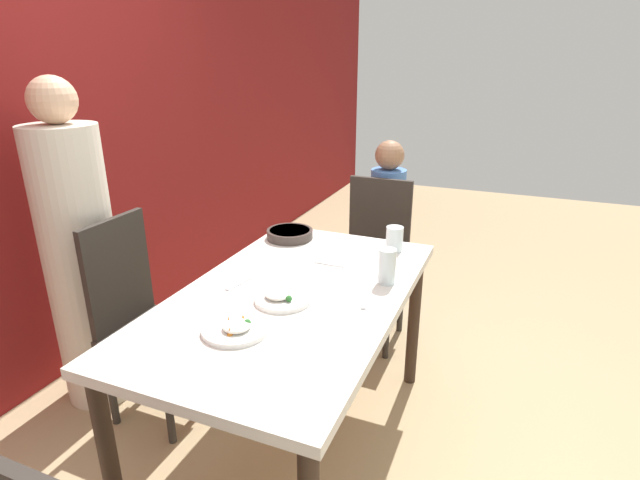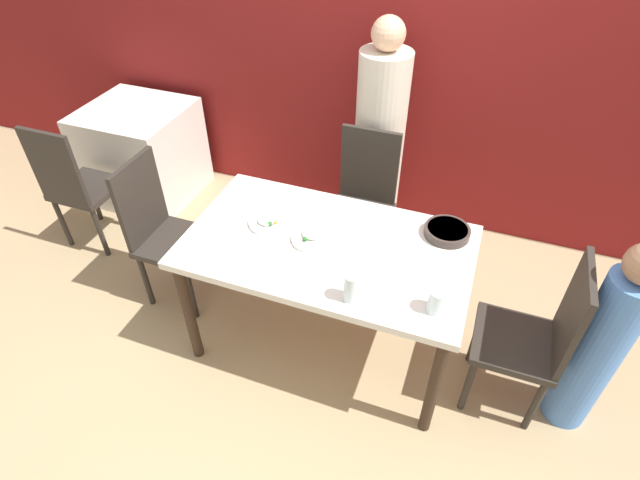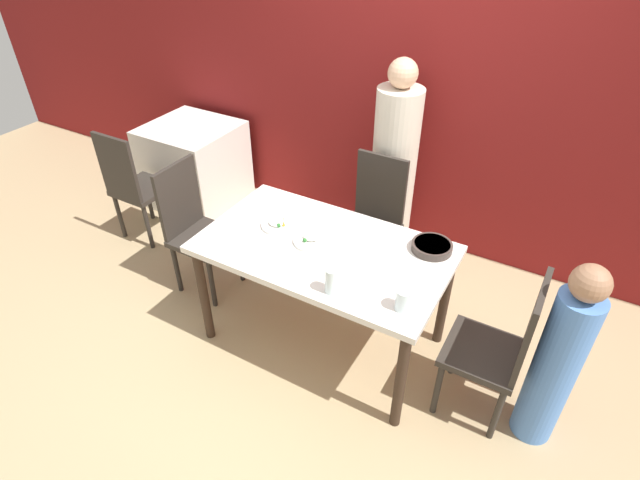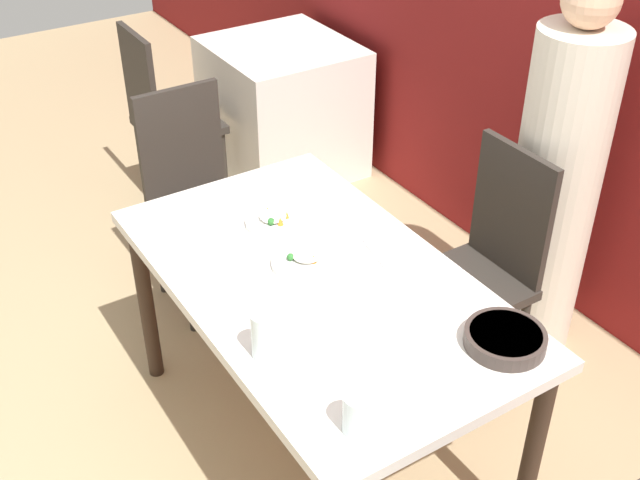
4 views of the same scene
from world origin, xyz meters
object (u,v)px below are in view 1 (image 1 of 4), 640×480
object	(u,v)px
person_adult	(82,262)
glass_water_tall	(387,266)
person_child	(386,236)
bowl_curry	(290,234)
chair_child_spot	(373,257)
plate_rice_adult	(236,328)
chair_adult_spot	(142,315)

from	to	relation	value
person_adult	glass_water_tall	distance (m)	1.45
person_adult	person_child	bearing A→B (deg)	-39.07
person_child	bowl_curry	size ratio (longest dim) A/B	4.97
person_child	bowl_curry	xyz separation A→B (m)	(-0.79, 0.30, 0.23)
chair_child_spot	person_child	world-z (taller)	person_child
chair_child_spot	glass_water_tall	distance (m)	0.96
chair_child_spot	glass_water_tall	bearing A→B (deg)	-70.39
plate_rice_adult	bowl_curry	bearing A→B (deg)	14.48
chair_adult_spot	plate_rice_adult	xyz separation A→B (m)	(-0.32, -0.72, 0.27)
chair_child_spot	person_child	bearing A→B (deg)	90.00
plate_rice_adult	chair_child_spot	bearing A→B (deg)	-2.66
person_adult	plate_rice_adult	world-z (taller)	person_adult
chair_adult_spot	person_adult	distance (m)	0.39
chair_adult_spot	chair_child_spot	distance (m)	1.36
chair_child_spot	person_adult	bearing A→B (deg)	-135.37
person_adult	glass_water_tall	size ratio (longest dim) A/B	10.61
bowl_curry	person_adult	bearing A→B (deg)	125.55
person_adult	chair_adult_spot	bearing A→B (deg)	-90.00
chair_adult_spot	person_adult	xyz separation A→B (m)	(0.00, 0.33, 0.21)
chair_adult_spot	plate_rice_adult	bearing A→B (deg)	-113.97
chair_child_spot	person_adult	size ratio (longest dim) A/B	0.62
person_adult	person_child	size ratio (longest dim) A/B	1.35
person_child	chair_adult_spot	bearing A→B (deg)	150.20
chair_child_spot	bowl_curry	world-z (taller)	chair_child_spot
person_child	bowl_curry	distance (m)	0.88
chair_child_spot	plate_rice_adult	world-z (taller)	chair_child_spot
bowl_curry	glass_water_tall	size ratio (longest dim) A/B	1.59
chair_adult_spot	glass_water_tall	distance (m)	1.17
plate_rice_adult	glass_water_tall	size ratio (longest dim) A/B	1.56
person_adult	glass_water_tall	xyz separation A→B (m)	(0.25, -1.42, 0.11)
bowl_curry	plate_rice_adult	size ratio (longest dim) A/B	1.02
person_adult	bowl_curry	bearing A→B (deg)	-54.45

